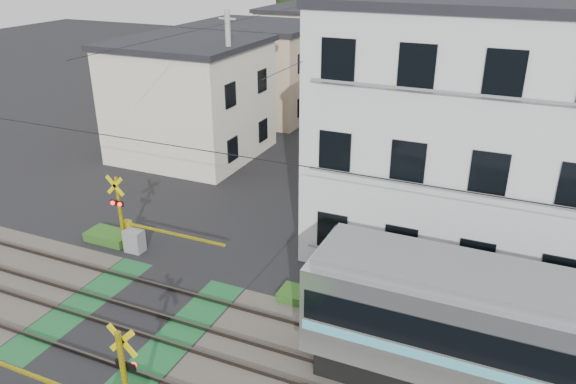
% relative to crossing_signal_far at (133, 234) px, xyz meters
% --- Properties ---
extents(ground, '(120.00, 120.00, 0.00)m').
position_rel_crossing_signal_far_xyz_m(ground, '(2.59, -3.65, -0.71)').
color(ground, black).
extents(track_bed, '(120.00, 120.00, 0.14)m').
position_rel_crossing_signal_far_xyz_m(track_bed, '(2.59, -3.65, -0.67)').
color(track_bed, '#47423A').
rests_on(track_bed, ground).
extents(crossing_signal_far, '(4.74, 0.65, 3.09)m').
position_rel_crossing_signal_far_xyz_m(crossing_signal_far, '(0.00, 0.00, 0.00)').
color(crossing_signal_far, yellow).
rests_on(crossing_signal_far, ground).
extents(apartment_block, '(10.20, 8.36, 9.30)m').
position_rel_crossing_signal_far_xyz_m(apartment_block, '(11.09, 5.84, 3.94)').
color(apartment_block, silver).
rests_on(apartment_block, ground).
extents(houses_row, '(22.07, 31.35, 6.80)m').
position_rel_crossing_signal_far_xyz_m(houses_row, '(2.84, 22.27, 2.53)').
color(houses_row, silver).
rests_on(houses_row, ground).
extents(catenary, '(60.00, 5.04, 7.00)m').
position_rel_crossing_signal_far_xyz_m(catenary, '(8.59, -3.62, 2.98)').
color(catenary, '#2D2D33').
rests_on(catenary, ground).
extents(utility_poles, '(7.90, 42.00, 8.00)m').
position_rel_crossing_signal_far_xyz_m(utility_poles, '(1.53, 19.35, 3.37)').
color(utility_poles, '#A5A5A0').
rests_on(utility_poles, ground).
extents(pedestrian, '(0.67, 0.52, 1.63)m').
position_rel_crossing_signal_far_xyz_m(pedestrian, '(3.02, 26.62, 0.11)').
color(pedestrian, black).
rests_on(pedestrian, ground).
extents(weed_patches, '(10.25, 8.80, 0.40)m').
position_rel_crossing_signal_far_xyz_m(weed_patches, '(4.34, -3.74, -0.53)').
color(weed_patches, '#2D5E1E').
rests_on(weed_patches, ground).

